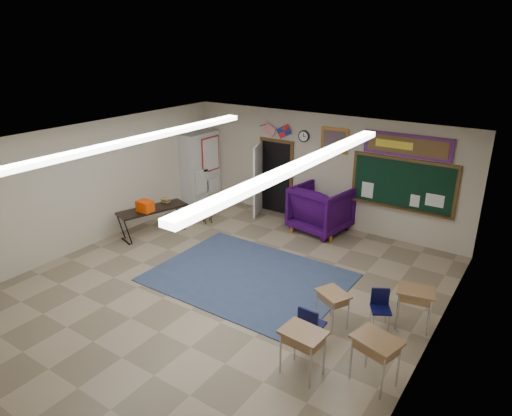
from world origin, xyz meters
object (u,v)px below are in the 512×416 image
Objects in this scene: student_desk_front_left at (332,307)px; wooden_stool at (207,213)px; wingback_armchair at (321,209)px; folding_table at (153,220)px; student_desk_front_right at (414,306)px.

wooden_stool is (-4.93, 2.45, -0.09)m from student_desk_front_left.
wingback_armchair is 0.73× the size of folding_table.
student_desk_front_right is (3.31, -2.96, -0.20)m from wingback_armchair.
student_desk_front_right is 1.36× the size of wooden_stool.
student_desk_front_right is at bearing 147.62° from wingback_armchair.
student_desk_front_right is 6.78m from folding_table.
student_desk_front_right reaches higher than student_desk_front_left.
wingback_armchair is 4.44m from student_desk_front_right.
folding_table is at bearing 165.66° from student_desk_front_right.
student_desk_front_left is (2.11, -3.73, -0.24)m from wingback_armchair.
folding_table is 1.55m from wooden_stool.
student_desk_front_left reaches higher than wooden_stool.
wingback_armchair is at bearing 126.16° from student_desk_front_right.
wingback_armchair is 4.39m from folding_table.
student_desk_front_right is (1.20, 0.78, 0.04)m from student_desk_front_left.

